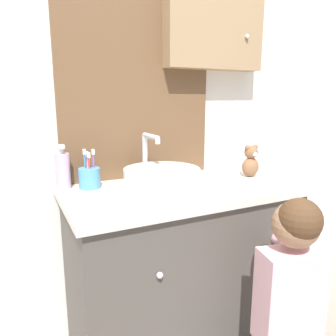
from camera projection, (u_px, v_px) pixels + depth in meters
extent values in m
cube|color=silver|center=(154.00, 87.00, 1.58)|extent=(3.20, 0.06, 2.50)
cube|color=brown|center=(137.00, 82.00, 1.50)|extent=(0.73, 0.02, 1.01)
cube|color=#B2C1CC|center=(138.00, 82.00, 1.50)|extent=(0.67, 0.01, 0.95)
cube|color=#997A56|center=(215.00, 0.00, 1.55)|extent=(0.52, 0.10, 0.63)
sphere|color=silver|center=(247.00, 36.00, 1.60)|extent=(0.02, 0.02, 0.02)
cube|color=#4C4742|center=(182.00, 276.00, 1.51)|extent=(0.97, 0.49, 0.79)
cube|color=beige|center=(183.00, 190.00, 1.42)|extent=(1.01, 0.53, 0.03)
sphere|color=silver|center=(160.00, 275.00, 1.14)|extent=(0.02, 0.02, 0.02)
sphere|color=silver|center=(260.00, 249.00, 1.34)|extent=(0.02, 0.02, 0.02)
cylinder|color=silver|center=(162.00, 179.00, 1.35)|extent=(0.32, 0.32, 0.09)
cylinder|color=silver|center=(162.00, 169.00, 1.34)|extent=(0.26, 0.26, 0.01)
cylinder|color=silver|center=(145.00, 158.00, 1.50)|extent=(0.02, 0.02, 0.21)
cylinder|color=silver|center=(151.00, 136.00, 1.41)|extent=(0.02, 0.14, 0.02)
cylinder|color=silver|center=(158.00, 141.00, 1.35)|extent=(0.02, 0.02, 0.02)
sphere|color=white|center=(162.00, 171.00, 1.55)|extent=(0.05, 0.05, 0.05)
cylinder|color=#4C93C6|center=(89.00, 178.00, 1.38)|extent=(0.09, 0.09, 0.09)
cylinder|color=#8E56B7|center=(94.00, 167.00, 1.38)|extent=(0.01, 0.01, 0.15)
cube|color=white|center=(93.00, 152.00, 1.37)|extent=(0.01, 0.02, 0.02)
cylinder|color=pink|center=(88.00, 168.00, 1.39)|extent=(0.01, 0.01, 0.14)
cube|color=white|center=(87.00, 154.00, 1.38)|extent=(0.01, 0.02, 0.02)
cylinder|color=#3884DB|center=(85.00, 168.00, 1.37)|extent=(0.01, 0.01, 0.15)
cube|color=white|center=(84.00, 152.00, 1.36)|extent=(0.01, 0.02, 0.02)
cylinder|color=#D6423D|center=(89.00, 169.00, 1.36)|extent=(0.01, 0.01, 0.14)
cube|color=white|center=(89.00, 155.00, 1.35)|extent=(0.01, 0.02, 0.02)
cylinder|color=#CCA3BC|center=(63.00, 171.00, 1.37)|extent=(0.06, 0.06, 0.15)
cylinder|color=silver|center=(61.00, 151.00, 1.35)|extent=(0.02, 0.02, 0.02)
cube|color=silver|center=(61.00, 147.00, 1.34)|extent=(0.02, 0.03, 0.02)
cube|color=beige|center=(289.00, 297.00, 1.16)|extent=(0.25, 0.17, 0.35)
sphere|color=#997051|center=(296.00, 224.00, 1.10)|extent=(0.16, 0.16, 0.16)
sphere|color=#4C331E|center=(300.00, 220.00, 1.08)|extent=(0.15, 0.15, 0.15)
cylinder|color=beige|center=(281.00, 242.00, 1.34)|extent=(0.11, 0.27, 0.05)
cylinder|color=#47B26B|center=(266.00, 221.00, 1.46)|extent=(0.02, 0.05, 0.12)
ellipsoid|color=brown|center=(250.00, 167.00, 1.58)|extent=(0.09, 0.07, 0.09)
sphere|color=brown|center=(251.00, 152.00, 1.57)|extent=(0.06, 0.06, 0.06)
sphere|color=brown|center=(247.00, 148.00, 1.55)|extent=(0.02, 0.02, 0.02)
sphere|color=brown|center=(255.00, 147.00, 1.57)|extent=(0.02, 0.02, 0.02)
sphere|color=silver|center=(255.00, 154.00, 1.55)|extent=(0.02, 0.02, 0.02)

